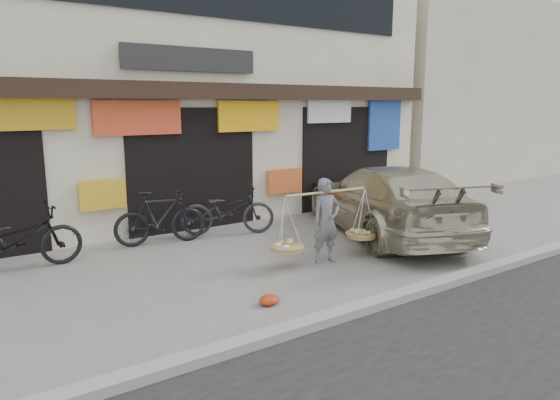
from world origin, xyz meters
TOP-DOWN VIEW (x-y plane):
  - ground at (0.00, 0.00)m, footprint 70.00×70.00m
  - kerb at (0.00, -2.00)m, footprint 70.00×0.25m
  - shophouse_block at (-0.00, 6.42)m, footprint 14.00×6.32m
  - neighbor_east at (13.50, 7.00)m, footprint 12.00×7.00m
  - street_vendor at (0.91, -0.02)m, footprint 2.18×0.65m
  - bike_0 at (-3.69, 2.46)m, footprint 2.14×0.87m
  - bike_1 at (-1.09, 2.75)m, footprint 1.88×0.84m
  - bike_2 at (0.40, 2.69)m, footprint 2.12×1.47m
  - suv at (3.25, 0.81)m, footprint 3.71×5.54m
  - red_bag at (-0.98, -1.08)m, footprint 0.31×0.25m

SIDE VIEW (x-z plane):
  - ground at x=0.00m, z-range 0.00..0.00m
  - kerb at x=0.00m, z-range 0.00..0.12m
  - red_bag at x=-0.98m, z-range 0.00..0.14m
  - bike_2 at x=0.40m, z-range 0.00..1.06m
  - bike_1 at x=-1.09m, z-range 0.00..1.09m
  - bike_0 at x=-3.69m, z-range 0.00..1.10m
  - street_vendor at x=0.91m, z-range -0.07..1.44m
  - suv at x=3.25m, z-range 0.00..1.49m
  - neighbor_east at x=13.50m, z-range 0.00..6.40m
  - shophouse_block at x=0.00m, z-range -0.05..6.95m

